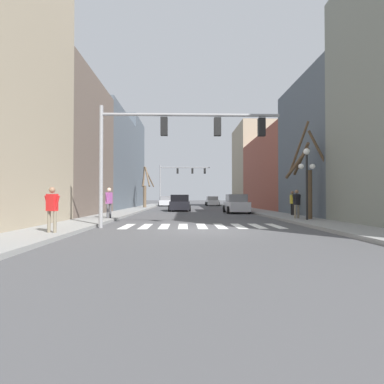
{
  "coord_description": "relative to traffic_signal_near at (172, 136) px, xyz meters",
  "views": [
    {
      "loc": [
        -0.84,
        -12.7,
        1.41
      ],
      "look_at": [
        0.07,
        22.83,
        2.02
      ],
      "focal_mm": 28.0,
      "sensor_mm": 36.0,
      "label": 1
    }
  ],
  "objects": [
    {
      "name": "crosswalk_stripes",
      "position": [
        1.42,
        0.69,
        -4.23
      ],
      "size": [
        7.65,
        2.6,
        0.01
      ],
      "color": "white",
      "rests_on": "ground_plane"
    },
    {
      "name": "street_tree_left_far",
      "position": [
        -4.24,
        23.21,
        -1.6
      ],
      "size": [
        1.67,
        4.63,
        5.1
      ],
      "color": "brown",
      "rests_on": "sidewalk_left"
    },
    {
      "name": "building_row_right",
      "position": [
        11.68,
        14.53,
        1.15
      ],
      "size": [
        6.0,
        43.96,
        12.47
      ],
      "color": "gray",
      "rests_on": "ground_plane"
    },
    {
      "name": "pedestrian_crossing_street",
      "position": [
        7.26,
        3.8,
        -3.08
      ],
      "size": [
        0.67,
        0.45,
        1.7
      ],
      "rotation": [
        0.0,
        0.0,
        3.68
      ],
      "color": "#7A705B",
      "rests_on": "sidewalk_right"
    },
    {
      "name": "traffic_signal_far",
      "position": [
        -0.32,
        33.55,
        0.64
      ],
      "size": [
        7.94,
        0.28,
        6.51
      ],
      "color": "gray",
      "rests_on": "ground_plane"
    },
    {
      "name": "traffic_signal_near",
      "position": [
        0.0,
        0.0,
        0.0
      ],
      "size": [
        8.35,
        0.28,
        5.63
      ],
      "color": "gray",
      "rests_on": "ground_plane"
    },
    {
      "name": "street_tree_right_mid",
      "position": [
        7.77,
        3.66,
        -1.55
      ],
      "size": [
        2.28,
        1.86,
        5.74
      ],
      "color": "brown",
      "rests_on": "sidewalk_right"
    },
    {
      "name": "car_parked_right_mid",
      "position": [
        -2.36,
        33.65,
        -3.51
      ],
      "size": [
        2.02,
        4.54,
        1.55
      ],
      "rotation": [
        0.0,
        0.0,
        1.57
      ],
      "color": "silver",
      "rests_on": "ground_plane"
    },
    {
      "name": "pedestrian_waiting_at_curb",
      "position": [
        -4.12,
        -3.05,
        -3.13
      ],
      "size": [
        0.67,
        0.35,
        1.62
      ],
      "rotation": [
        0.0,
        0.0,
        2.74
      ],
      "color": "#7A705B",
      "rests_on": "sidewalk_left"
    },
    {
      "name": "sidewalk_left",
      "position": [
        -4.66,
        -1.1,
        -4.16
      ],
      "size": [
        2.34,
        90.0,
        0.15
      ],
      "color": "gray",
      "rests_on": "ground_plane"
    },
    {
      "name": "sidewalk_right",
      "position": [
        7.51,
        -1.1,
        -4.16
      ],
      "size": [
        2.34,
        90.0,
        0.15
      ],
      "color": "gray",
      "rests_on": "ground_plane"
    },
    {
      "name": "pedestrian_on_right_sidewalk",
      "position": [
        -3.97,
        4.38,
        -3.01
      ],
      "size": [
        0.34,
        0.78,
        1.83
      ],
      "rotation": [
        0.0,
        0.0,
        1.31
      ],
      "color": "#4C4C51",
      "rests_on": "sidewalk_left"
    },
    {
      "name": "car_parked_left_mid",
      "position": [
        5.21,
        12.79,
        -3.46
      ],
      "size": [
        2.0,
        4.25,
        1.66
      ],
      "rotation": [
        0.0,
        0.0,
        1.57
      ],
      "color": "silver",
      "rests_on": "ground_plane"
    },
    {
      "name": "street_lamp_right_corner",
      "position": [
        7.43,
        2.71,
        -1.25
      ],
      "size": [
        0.95,
        0.36,
        3.99
      ],
      "color": "black",
      "rests_on": "sidewalk_right"
    },
    {
      "name": "pedestrian_on_left_sidewalk",
      "position": [
        8.16,
        6.99,
        -3.09
      ],
      "size": [
        0.23,
        0.73,
        1.69
      ],
      "rotation": [
        0.0,
        0.0,
        1.6
      ],
      "color": "black",
      "rests_on": "sidewalk_right"
    },
    {
      "name": "ground_plane",
      "position": [
        1.42,
        -1.1,
        -4.24
      ],
      "size": [
        240.0,
        240.0,
        0.0
      ],
      "primitive_type": "plane",
      "color": "#4C4C4F"
    },
    {
      "name": "building_row_left",
      "position": [
        -8.84,
        13.35,
        1.64
      ],
      "size": [
        6.0,
        41.32,
        13.1
      ],
      "color": "tan",
      "rests_on": "ground_plane"
    },
    {
      "name": "car_parked_right_far",
      "position": [
        0.12,
        16.97,
        -3.46
      ],
      "size": [
        2.2,
        4.82,
        1.65
      ],
      "rotation": [
        0.0,
        0.0,
        -1.57
      ],
      "color": "black",
      "rests_on": "ground_plane"
    },
    {
      "name": "car_driving_toward_lane",
      "position": [
        5.16,
        35.33,
        -3.52
      ],
      "size": [
        2.11,
        4.58,
        1.53
      ],
      "rotation": [
        0.0,
        0.0,
        1.57
      ],
      "color": "white",
      "rests_on": "ground_plane"
    }
  ]
}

